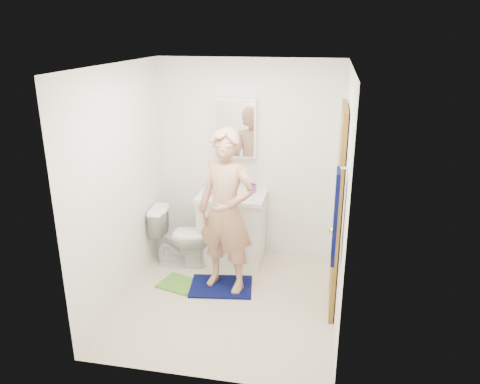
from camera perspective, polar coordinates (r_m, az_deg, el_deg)
name	(u,v)px	position (r m, az deg, el deg)	size (l,w,h in m)	color
floor	(229,300)	(5.09, -1.40, -12.97)	(2.20, 2.40, 0.02)	beige
ceiling	(226,64)	(4.31, -1.67, 15.36)	(2.20, 2.40, 0.02)	white
wall_back	(249,160)	(5.69, 1.10, 3.98)	(2.20, 0.02, 2.40)	white
wall_front	(192,246)	(3.47, -5.83, -6.55)	(2.20, 0.02, 2.40)	white
wall_left	(121,185)	(4.90, -14.30, 0.81)	(0.02, 2.40, 2.40)	white
wall_right	(344,200)	(4.46, 12.55, -0.91)	(0.02, 2.40, 2.40)	white
vanity_cabinet	(232,229)	(5.71, -0.95, -4.48)	(0.75, 0.55, 0.80)	white
countertop	(232,196)	(5.55, -0.98, -0.47)	(0.79, 0.59, 0.05)	white
sink_basin	(232,195)	(5.55, -0.98, -0.33)	(0.40, 0.40, 0.03)	white
faucet	(235,184)	(5.69, -0.61, 0.94)	(0.03, 0.03, 0.12)	silver
medicine_cabinet	(236,128)	(5.55, -0.54, 7.85)	(0.50, 0.12, 0.70)	white
mirror_panel	(235,129)	(5.49, -0.67, 7.72)	(0.46, 0.01, 0.66)	white
door	(338,211)	(4.66, 11.81, -2.26)	(0.05, 0.80, 2.05)	olive
door_knob	(333,231)	(4.39, 11.24, -4.66)	(0.07, 0.07, 0.07)	gold
towel	(335,217)	(3.91, 11.56, -3.00)	(0.03, 0.24, 0.80)	#070C41
towel_hook	(344,168)	(3.77, 12.59, 2.87)	(0.02, 0.02, 0.06)	silver
toilet	(182,236)	(5.65, -7.11, -5.38)	(0.40, 0.70, 0.72)	white
bath_mat	(221,286)	(5.27, -2.31, -11.44)	(0.67, 0.48, 0.02)	#070C41
green_rug	(179,284)	(5.36, -7.45, -11.04)	(0.41, 0.35, 0.02)	#549331
soap_dispenser	(214,187)	(5.49, -3.19, 0.59)	(0.08, 0.09, 0.19)	tan
toothbrush_cup	(251,188)	(5.58, 1.41, 0.44)	(0.13, 0.13, 0.10)	#92479C
man	(226,212)	(4.87, -1.71, -2.43)	(0.64, 0.42, 1.76)	tan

